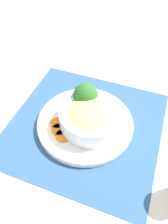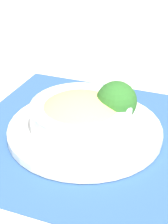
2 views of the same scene
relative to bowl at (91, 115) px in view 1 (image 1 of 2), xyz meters
The scene contains 8 objects.
ground_plane 0.06m from the bowl, 98.69° to the left, with size 4.00×4.00×0.00m, color beige.
placemat 0.06m from the bowl, 98.69° to the left, with size 0.50×0.50×0.00m.
plate 0.04m from the bowl, 98.69° to the left, with size 0.30×0.30×0.02m.
bowl is the anchor object (origin of this frame).
broccoli_floret 0.07m from the bowl, 39.82° to the left, with size 0.08×0.08×0.10m.
carrot_slice_near 0.11m from the bowl, 117.51° to the left, with size 0.04×0.04×0.01m.
carrot_slice_middle 0.10m from the bowl, 132.36° to the left, with size 0.04×0.04×0.01m.
carrot_slice_far 0.10m from the bowl, 147.58° to the left, with size 0.04×0.04×0.01m.
Camera 1 is at (-0.39, -0.18, 0.55)m, focal length 35.00 mm.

